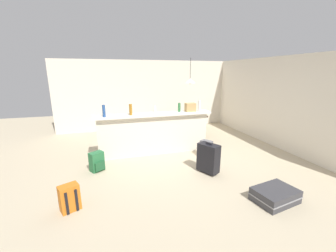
{
  "coord_description": "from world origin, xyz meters",
  "views": [
    {
      "loc": [
        -1.55,
        -4.62,
        2.07
      ],
      "look_at": [
        0.01,
        0.63,
        0.65
      ],
      "focal_mm": 22.19,
      "sensor_mm": 36.0,
      "label": 1
    }
  ],
  "objects_px": {
    "bottle_amber": "(131,110)",
    "suitcase_upright_black": "(208,158)",
    "bottle_blue": "(104,111)",
    "dining_table": "(187,118)",
    "suitcase_flat_charcoal": "(275,195)",
    "backpack_green": "(97,162)",
    "dining_chair_near_partition": "(193,126)",
    "backpack_orange": "(69,198)",
    "bottle_green": "(179,107)",
    "grocery_bag": "(190,107)",
    "pendant_lamp": "(190,81)",
    "bottle_white": "(199,106)",
    "bottle_clear": "(155,110)",
    "backpack_grey": "(206,149)"
  },
  "relations": [
    {
      "from": "bottle_clear",
      "to": "grocery_bag",
      "type": "height_order",
      "value": "grocery_bag"
    },
    {
      "from": "bottle_green",
      "to": "grocery_bag",
      "type": "relative_size",
      "value": 0.89
    },
    {
      "from": "suitcase_flat_charcoal",
      "to": "backpack_green",
      "type": "distance_m",
      "value": 3.48
    },
    {
      "from": "suitcase_flat_charcoal",
      "to": "backpack_grey",
      "type": "height_order",
      "value": "backpack_grey"
    },
    {
      "from": "backpack_green",
      "to": "bottle_blue",
      "type": "bearing_deg",
      "value": 67.64
    },
    {
      "from": "bottle_blue",
      "to": "bottle_green",
      "type": "bearing_deg",
      "value": 3.69
    },
    {
      "from": "bottle_white",
      "to": "grocery_bag",
      "type": "relative_size",
      "value": 1.11
    },
    {
      "from": "suitcase_upright_black",
      "to": "bottle_clear",
      "type": "bearing_deg",
      "value": 124.04
    },
    {
      "from": "suitcase_flat_charcoal",
      "to": "backpack_green",
      "type": "relative_size",
      "value": 2.07
    },
    {
      "from": "bottle_amber",
      "to": "backpack_grey",
      "type": "distance_m",
      "value": 2.1
    },
    {
      "from": "bottle_white",
      "to": "pendant_lamp",
      "type": "height_order",
      "value": "pendant_lamp"
    },
    {
      "from": "dining_chair_near_partition",
      "to": "backpack_grey",
      "type": "xyz_separation_m",
      "value": [
        -0.13,
        -1.13,
        -0.31
      ]
    },
    {
      "from": "bottle_clear",
      "to": "suitcase_upright_black",
      "type": "bearing_deg",
      "value": -55.96
    },
    {
      "from": "dining_chair_near_partition",
      "to": "backpack_orange",
      "type": "xyz_separation_m",
      "value": [
        -3.09,
        -2.44,
        -0.31
      ]
    },
    {
      "from": "bottle_amber",
      "to": "suitcase_upright_black",
      "type": "bearing_deg",
      "value": -42.76
    },
    {
      "from": "bottle_clear",
      "to": "bottle_white",
      "type": "xyz_separation_m",
      "value": [
        1.23,
        0.09,
        0.04
      ]
    },
    {
      "from": "bottle_amber",
      "to": "dining_chair_near_partition",
      "type": "xyz_separation_m",
      "value": [
        1.9,
        0.6,
        -0.69
      ]
    },
    {
      "from": "dining_table",
      "to": "backpack_orange",
      "type": "distance_m",
      "value": 4.37
    },
    {
      "from": "pendant_lamp",
      "to": "bottle_amber",
      "type": "bearing_deg",
      "value": -150.1
    },
    {
      "from": "bottle_blue",
      "to": "suitcase_flat_charcoal",
      "type": "xyz_separation_m",
      "value": [
        2.63,
        -2.53,
        -1.1
      ]
    },
    {
      "from": "grocery_bag",
      "to": "suitcase_upright_black",
      "type": "distance_m",
      "value": 1.62
    },
    {
      "from": "grocery_bag",
      "to": "dining_chair_near_partition",
      "type": "bearing_deg",
      "value": 58.46
    },
    {
      "from": "bottle_blue",
      "to": "dining_table",
      "type": "xyz_separation_m",
      "value": [
        2.55,
        1.22,
        -0.57
      ]
    },
    {
      "from": "bottle_white",
      "to": "suitcase_upright_black",
      "type": "distance_m",
      "value": 1.65
    },
    {
      "from": "grocery_bag",
      "to": "pendant_lamp",
      "type": "xyz_separation_m",
      "value": [
        0.43,
        1.1,
        0.64
      ]
    },
    {
      "from": "bottle_green",
      "to": "suitcase_flat_charcoal",
      "type": "height_order",
      "value": "bottle_green"
    },
    {
      "from": "bottle_blue",
      "to": "suitcase_upright_black",
      "type": "xyz_separation_m",
      "value": [
        2.04,
        -1.28,
        -0.88
      ]
    },
    {
      "from": "bottle_green",
      "to": "backpack_green",
      "type": "height_order",
      "value": "bottle_green"
    },
    {
      "from": "bottle_white",
      "to": "suitcase_flat_charcoal",
      "type": "bearing_deg",
      "value": -85.44
    },
    {
      "from": "dining_table",
      "to": "pendant_lamp",
      "type": "xyz_separation_m",
      "value": [
        0.06,
        -0.04,
        1.17
      ]
    },
    {
      "from": "backpack_grey",
      "to": "bottle_clear",
      "type": "bearing_deg",
      "value": 158.42
    },
    {
      "from": "dining_table",
      "to": "suitcase_flat_charcoal",
      "type": "relative_size",
      "value": 1.27
    },
    {
      "from": "backpack_green",
      "to": "backpack_grey",
      "type": "xyz_separation_m",
      "value": [
        2.6,
        0.03,
        0.0
      ]
    },
    {
      "from": "bottle_clear",
      "to": "bottle_amber",
      "type": "bearing_deg",
      "value": 173.6
    },
    {
      "from": "grocery_bag",
      "to": "dining_table",
      "type": "distance_m",
      "value": 1.31
    },
    {
      "from": "bottle_clear",
      "to": "suitcase_flat_charcoal",
      "type": "height_order",
      "value": "bottle_clear"
    },
    {
      "from": "suitcase_upright_black",
      "to": "backpack_grey",
      "type": "relative_size",
      "value": 1.6
    },
    {
      "from": "bottle_blue",
      "to": "bottle_amber",
      "type": "bearing_deg",
      "value": 3.99
    },
    {
      "from": "bottle_blue",
      "to": "grocery_bag",
      "type": "height_order",
      "value": "bottle_blue"
    },
    {
      "from": "bottle_white",
      "to": "suitcase_flat_charcoal",
      "type": "xyz_separation_m",
      "value": [
        0.21,
        -2.59,
        -1.11
      ]
    },
    {
      "from": "suitcase_flat_charcoal",
      "to": "bottle_white",
      "type": "bearing_deg",
      "value": 94.56
    },
    {
      "from": "backpack_green",
      "to": "suitcase_flat_charcoal",
      "type": "bearing_deg",
      "value": -35.12
    },
    {
      "from": "bottle_clear",
      "to": "bottle_white",
      "type": "height_order",
      "value": "bottle_white"
    },
    {
      "from": "bottle_clear",
      "to": "bottle_green",
      "type": "height_order",
      "value": "bottle_green"
    },
    {
      "from": "bottle_amber",
      "to": "bottle_white",
      "type": "height_order",
      "value": "bottle_white"
    },
    {
      "from": "bottle_green",
      "to": "dining_chair_near_partition",
      "type": "height_order",
      "value": "bottle_green"
    },
    {
      "from": "bottle_white",
      "to": "pendant_lamp",
      "type": "distance_m",
      "value": 1.29
    },
    {
      "from": "bottle_amber",
      "to": "grocery_bag",
      "type": "bearing_deg",
      "value": 1.7
    },
    {
      "from": "bottle_amber",
      "to": "backpack_orange",
      "type": "height_order",
      "value": "bottle_amber"
    },
    {
      "from": "suitcase_flat_charcoal",
      "to": "backpack_orange",
      "type": "xyz_separation_m",
      "value": [
        -3.21,
        0.72,
        0.09
      ]
    }
  ]
}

